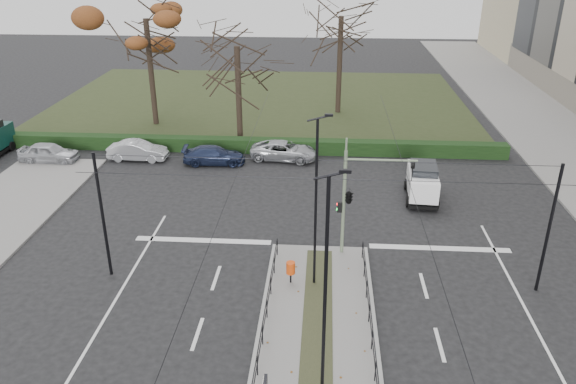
# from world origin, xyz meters

# --- Properties ---
(ground) EXTENTS (140.00, 140.00, 0.00)m
(ground) POSITION_xyz_m (0.00, 0.00, 0.00)
(ground) COLOR black
(ground) RESTS_ON ground
(median_island) EXTENTS (4.40, 15.00, 0.14)m
(median_island) POSITION_xyz_m (0.00, -2.50, 0.07)
(median_island) COLOR slate
(median_island) RESTS_ON ground
(sidewalk_east) EXTENTS (8.00, 90.00, 0.14)m
(sidewalk_east) POSITION_xyz_m (18.00, 22.00, 0.07)
(sidewalk_east) COLOR slate
(sidewalk_east) RESTS_ON ground
(park) EXTENTS (38.00, 26.00, 0.10)m
(park) POSITION_xyz_m (-6.00, 32.00, 0.05)
(park) COLOR #283118
(park) RESTS_ON ground
(hedge) EXTENTS (38.00, 1.00, 1.00)m
(hedge) POSITION_xyz_m (-6.00, 18.60, 0.50)
(hedge) COLOR black
(hedge) RESTS_ON ground
(median_railing) EXTENTS (4.14, 13.24, 0.92)m
(median_railing) POSITION_xyz_m (0.00, -2.60, 0.98)
(median_railing) COLOR black
(median_railing) RESTS_ON median_island
(catenary) EXTENTS (20.00, 34.00, 6.00)m
(catenary) POSITION_xyz_m (0.00, 1.62, 3.42)
(catenary) COLOR black
(catenary) RESTS_ON ground
(traffic_light) EXTENTS (3.58, 2.05, 5.27)m
(traffic_light) POSITION_xyz_m (1.38, 4.50, 3.21)
(traffic_light) COLOR slate
(traffic_light) RESTS_ON median_island
(litter_bin) EXTENTS (0.40, 0.40, 1.03)m
(litter_bin) POSITION_xyz_m (-1.25, 1.66, 0.87)
(litter_bin) COLOR black
(litter_bin) RESTS_ON median_island
(streetlamp_median_near) EXTENTS (0.68, 0.14, 8.17)m
(streetlamp_median_near) POSITION_xyz_m (0.24, -4.90, 4.29)
(streetlamp_median_near) COLOR black
(streetlamp_median_near) RESTS_ON median_island
(streetlamp_median_far) EXTENTS (0.65, 0.13, 7.81)m
(streetlamp_median_far) POSITION_xyz_m (-0.19, 1.70, 4.11)
(streetlamp_median_far) COLOR black
(streetlamp_median_far) RESTS_ON median_island
(parked_car_first) EXTENTS (4.08, 1.66, 1.39)m
(parked_car_first) POSITION_xyz_m (-18.85, 15.61, 0.69)
(parked_car_first) COLOR #ABADB3
(parked_car_first) RESTS_ON ground
(parked_car_second) EXTENTS (4.11, 1.51, 1.34)m
(parked_car_second) POSITION_xyz_m (-12.87, 16.47, 0.67)
(parked_car_second) COLOR #ABADB3
(parked_car_second) RESTS_ON ground
(parked_car_third) EXTENTS (4.32, 1.98, 1.22)m
(parked_car_third) POSITION_xyz_m (-7.42, 16.10, 0.61)
(parked_car_third) COLOR #1D2644
(parked_car_third) RESTS_ON ground
(parked_car_fourth) EXTENTS (4.84, 2.65, 1.28)m
(parked_car_fourth) POSITION_xyz_m (-2.70, 17.23, 0.64)
(parked_car_fourth) COLOR #ABADB3
(parked_car_fourth) RESTS_ON ground
(white_van) EXTENTS (2.08, 4.03, 2.17)m
(white_van) POSITION_xyz_m (5.91, 11.30, 1.14)
(white_van) COLOR white
(white_van) RESTS_ON ground
(rust_tree) EXTENTS (7.95, 7.95, 11.06)m
(rust_tree) POSITION_xyz_m (-13.92, 24.55, 8.50)
(rust_tree) COLOR black
(rust_tree) RESTS_ON park
(bare_tree_center) EXTENTS (6.86, 6.86, 10.88)m
(bare_tree_center) POSITION_xyz_m (1.22, 28.95, 7.69)
(bare_tree_center) COLOR black
(bare_tree_center) RESTS_ON park
(bare_tree_near) EXTENTS (7.41, 7.41, 9.32)m
(bare_tree_near) POSITION_xyz_m (-6.35, 21.02, 6.60)
(bare_tree_near) COLOR black
(bare_tree_near) RESTS_ON park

